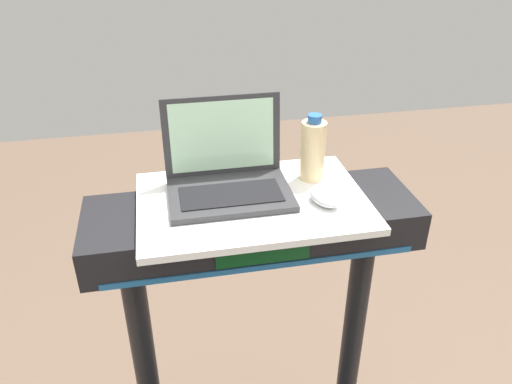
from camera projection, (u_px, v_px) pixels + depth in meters
name	position (u px, v px, depth m)	size (l,w,h in m)	color
desk_board	(252.00, 202.00, 1.36)	(0.61, 0.41, 0.02)	white
laptop	(227.00, 175.00, 1.37)	(0.33, 0.25, 0.24)	#2D2D30
computer_mouse	(324.00, 198.00, 1.32)	(0.06, 0.10, 0.03)	#B2B2B7
water_bottle	(313.00, 150.00, 1.41)	(0.07, 0.07, 0.19)	beige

